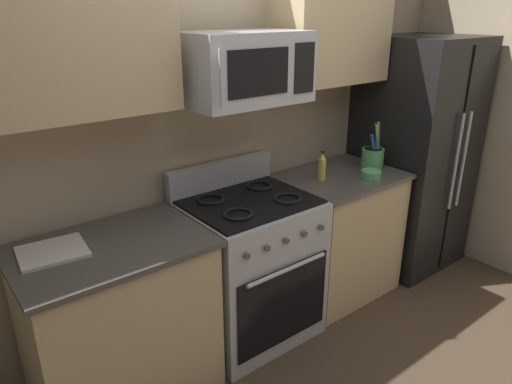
% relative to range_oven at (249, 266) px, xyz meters
% --- Properties ---
extents(wall_back, '(8.00, 0.10, 2.60)m').
position_rel_range_oven_xyz_m(wall_back, '(0.00, 0.39, 0.83)').
color(wall_back, tan).
rests_on(wall_back, ground).
extents(counter_left, '(0.94, 0.65, 0.91)m').
position_rel_range_oven_xyz_m(counter_left, '(-0.86, -0.00, -0.02)').
color(counter_left, tan).
rests_on(counter_left, ground).
extents(range_oven, '(0.76, 0.69, 1.09)m').
position_rel_range_oven_xyz_m(range_oven, '(0.00, 0.00, 0.00)').
color(range_oven, '#B2B5BA').
rests_on(range_oven, ground).
extents(counter_right, '(0.83, 0.65, 0.91)m').
position_rel_range_oven_xyz_m(counter_right, '(0.80, -0.00, -0.02)').
color(counter_right, tan).
rests_on(counter_right, ground).
extents(refrigerator, '(0.77, 0.76, 1.80)m').
position_rel_range_oven_xyz_m(refrigerator, '(1.63, -0.02, 0.43)').
color(refrigerator, black).
rests_on(refrigerator, ground).
extents(microwave, '(0.69, 0.44, 0.38)m').
position_rel_range_oven_xyz_m(microwave, '(-0.00, 0.03, 1.21)').
color(microwave, '#B2B5BA').
extents(upper_cabinets_left, '(0.93, 0.34, 0.75)m').
position_rel_range_oven_xyz_m(upper_cabinets_left, '(-0.86, 0.17, 1.42)').
color(upper_cabinets_left, tan).
extents(upper_cabinets_right, '(0.82, 0.34, 0.75)m').
position_rel_range_oven_xyz_m(upper_cabinets_right, '(0.81, 0.17, 1.42)').
color(upper_cabinets_right, tan).
extents(utensil_crock, '(0.16, 0.16, 0.35)m').
position_rel_range_oven_xyz_m(utensil_crock, '(1.09, -0.04, 0.52)').
color(utensil_crock, '#59AD66').
rests_on(utensil_crock, counter_right).
extents(cutting_board, '(0.33, 0.30, 0.02)m').
position_rel_range_oven_xyz_m(cutting_board, '(-1.10, 0.08, 0.45)').
color(cutting_board, silver).
rests_on(cutting_board, counter_left).
extents(bottle_oil, '(0.05, 0.05, 0.20)m').
position_rel_range_oven_xyz_m(bottle_oil, '(0.63, 0.02, 0.53)').
color(bottle_oil, gold).
rests_on(bottle_oil, counter_right).
extents(prep_bowl, '(0.14, 0.14, 0.05)m').
position_rel_range_oven_xyz_m(prep_bowl, '(0.92, -0.17, 0.46)').
color(prep_bowl, '#59AD66').
rests_on(prep_bowl, counter_right).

